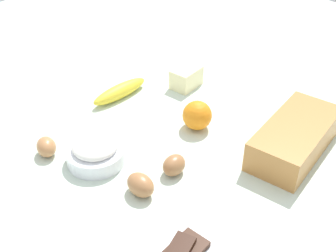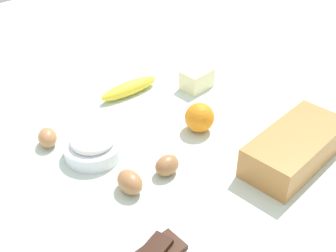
{
  "view_description": "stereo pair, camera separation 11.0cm",
  "coord_description": "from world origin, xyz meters",
  "views": [
    {
      "loc": [
        0.64,
        0.62,
        0.69
      ],
      "look_at": [
        0.0,
        0.0,
        0.04
      ],
      "focal_mm": 47.05,
      "sensor_mm": 36.0,
      "label": 1
    },
    {
      "loc": [
        0.56,
        0.69,
        0.69
      ],
      "look_at": [
        0.0,
        0.0,
        0.04
      ],
      "focal_mm": 47.05,
      "sensor_mm": 36.0,
      "label": 2
    }
  ],
  "objects": [
    {
      "name": "ground_plane",
      "position": [
        0.0,
        0.0,
        -0.01
      ],
      "size": [
        2.4,
        2.4,
        0.02
      ],
      "primitive_type": "cube",
      "color": "silver"
    },
    {
      "name": "egg_beside_bowl",
      "position": [
        0.25,
        -0.17,
        0.02
      ],
      "size": [
        0.07,
        0.07,
        0.05
      ],
      "primitive_type": "ellipsoid",
      "rotation": [
        0.0,
        1.57,
        1.19
      ],
      "color": "#B57A4A",
      "rests_on": "ground_plane"
    },
    {
      "name": "egg_loose",
      "position": [
        0.08,
        0.1,
        0.02
      ],
      "size": [
        0.07,
        0.05,
        0.05
      ],
      "primitive_type": "ellipsoid",
      "rotation": [
        0.0,
        1.57,
        3.25
      ],
      "color": "#A16C41",
      "rests_on": "ground_plane"
    },
    {
      "name": "butter_block",
      "position": [
        -0.23,
        -0.14,
        0.03
      ],
      "size": [
        0.1,
        0.07,
        0.06
      ],
      "primitive_type": "cube",
      "rotation": [
        0.0,
        0.0,
        0.09
      ],
      "color": "#F4EDB2",
      "rests_on": "ground_plane"
    },
    {
      "name": "loaf_pan",
      "position": [
        -0.18,
        0.26,
        0.04
      ],
      "size": [
        0.29,
        0.16,
        0.08
      ],
      "rotation": [
        0.0,
        0.0,
        0.13
      ],
      "color": "#B77A3D",
      "rests_on": "ground_plane"
    },
    {
      "name": "flour_bowl",
      "position": [
        0.18,
        -0.06,
        0.03
      ],
      "size": [
        0.14,
        0.14,
        0.06
      ],
      "color": "white",
      "rests_on": "ground_plane"
    },
    {
      "name": "egg_near_butter",
      "position": [
        0.18,
        0.09,
        0.02
      ],
      "size": [
        0.05,
        0.07,
        0.05
      ],
      "primitive_type": "ellipsoid",
      "rotation": [
        0.0,
        1.57,
        4.66
      ],
      "color": "#AA7245",
      "rests_on": "ground_plane"
    },
    {
      "name": "banana",
      "position": [
        -0.05,
        -0.24,
        0.02
      ],
      "size": [
        0.19,
        0.05,
        0.04
      ],
      "primitive_type": "ellipsoid",
      "rotation": [
        0.0,
        0.0,
        6.28
      ],
      "color": "yellow",
      "rests_on": "ground_plane"
    },
    {
      "name": "orange_fruit",
      "position": [
        -0.09,
        0.02,
        0.04
      ],
      "size": [
        0.08,
        0.08,
        0.08
      ],
      "primitive_type": "sphere",
      "color": "orange",
      "rests_on": "ground_plane"
    }
  ]
}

